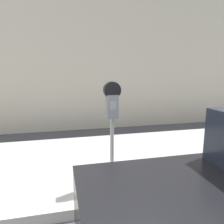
% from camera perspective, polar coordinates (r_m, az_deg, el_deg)
% --- Properties ---
extents(sidewalk, '(24.00, 2.80, 0.15)m').
position_cam_1_polar(sidewalk, '(4.10, -11.28, -13.56)').
color(sidewalk, '#ADAAA3').
rests_on(sidewalk, ground_plane).
extents(building_facade, '(24.00, 0.30, 5.53)m').
position_cam_1_polar(building_facade, '(6.58, -13.24, 19.48)').
color(building_facade, beige).
rests_on(building_facade, ground_plane).
extents(parking_meter, '(0.23, 0.14, 1.46)m').
position_cam_1_polar(parking_meter, '(2.98, 0.00, 0.82)').
color(parking_meter, gray).
rests_on(parking_meter, sidewalk).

